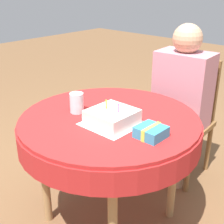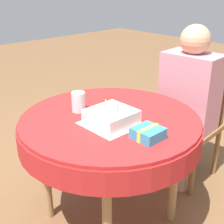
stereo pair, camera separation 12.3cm
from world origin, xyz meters
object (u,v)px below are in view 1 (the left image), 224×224
drinking_glass (77,103)px  person (182,90)px  gift_box (151,132)px  chair (185,114)px  birthday_cake (112,117)px

drinking_glass → person: bearing=74.7°
person → gift_box: size_ratio=8.46×
chair → gift_box: bearing=-75.7°
chair → birthday_cake: (0.04, -0.89, 0.29)m
person → birthday_cake: person is taller
person → gift_box: person is taller
chair → gift_box: 0.96m
birthday_cake → drinking_glass: size_ratio=1.95×
person → gift_box: (0.29, -0.78, 0.05)m
drinking_glass → gift_box: size_ratio=0.84×
person → chair: bearing=90.0°
chair → birthday_cake: 0.94m
person → drinking_glass: (-0.22, -0.82, 0.08)m
chair → gift_box: (0.29, -0.88, 0.27)m
birthday_cake → drinking_glass: 0.26m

